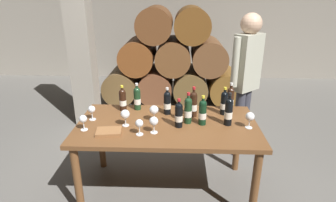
{
  "coord_description": "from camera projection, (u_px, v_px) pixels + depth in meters",
  "views": [
    {
      "loc": [
        0.1,
        -2.38,
        1.93
      ],
      "look_at": [
        0.0,
        0.2,
        0.91
      ],
      "focal_mm": 30.01,
      "sensor_mm": 36.0,
      "label": 1
    }
  ],
  "objects": [
    {
      "name": "wine_bottle_2",
      "position": [
        188.0,
        110.0,
        2.62
      ],
      "size": [
        0.07,
        0.07,
        0.3
      ],
      "color": "#19381E",
      "rests_on": "dining_table"
    },
    {
      "name": "wine_bottle_5",
      "position": [
        179.0,
        115.0,
        2.55
      ],
      "size": [
        0.07,
        0.07,
        0.27
      ],
      "color": "black",
      "rests_on": "dining_table"
    },
    {
      "name": "sommelier_presenting",
      "position": [
        246.0,
        74.0,
        3.21
      ],
      "size": [
        0.39,
        0.35,
        1.72
      ],
      "color": "#383842",
      "rests_on": "ground_plane"
    },
    {
      "name": "wine_bottle_6",
      "position": [
        193.0,
        104.0,
        2.76
      ],
      "size": [
        0.07,
        0.07,
        0.31
      ],
      "color": "black",
      "rests_on": "dining_table"
    },
    {
      "name": "stone_pillar",
      "position": [
        81.0,
        38.0,
        3.99
      ],
      "size": [
        0.32,
        0.32,
        2.6
      ],
      "primitive_type": "cube",
      "color": "gray",
      "rests_on": "ground_plane"
    },
    {
      "name": "cellar_back_wall",
      "position": [
        175.0,
        16.0,
        6.32
      ],
      "size": [
        10.0,
        0.24,
        2.8
      ],
      "primitive_type": "cube",
      "color": "gray",
      "rests_on": "ground_plane"
    },
    {
      "name": "wine_glass_3",
      "position": [
        139.0,
        124.0,
        2.41
      ],
      "size": [
        0.07,
        0.07,
        0.14
      ],
      "color": "white",
      "rests_on": "dining_table"
    },
    {
      "name": "wine_bottle_7",
      "position": [
        167.0,
        103.0,
        2.82
      ],
      "size": [
        0.07,
        0.07,
        0.28
      ],
      "color": "black",
      "rests_on": "dining_table"
    },
    {
      "name": "wine_bottle_3",
      "position": [
        123.0,
        100.0,
        2.9
      ],
      "size": [
        0.07,
        0.07,
        0.27
      ],
      "color": "black",
      "rests_on": "dining_table"
    },
    {
      "name": "barrel_stack",
      "position": [
        173.0,
        62.0,
        5.08
      ],
      "size": [
        2.49,
        0.9,
        1.69
      ],
      "color": "brown",
      "rests_on": "ground_plane"
    },
    {
      "name": "wine_bottle_0",
      "position": [
        224.0,
        103.0,
        2.81
      ],
      "size": [
        0.07,
        0.07,
        0.29
      ],
      "color": "black",
      "rests_on": "dining_table"
    },
    {
      "name": "wine_glass_6",
      "position": [
        154.0,
        122.0,
        2.44
      ],
      "size": [
        0.08,
        0.08,
        0.15
      ],
      "color": "white",
      "rests_on": "dining_table"
    },
    {
      "name": "wine_bottle_1",
      "position": [
        230.0,
        99.0,
        2.87
      ],
      "size": [
        0.07,
        0.07,
        0.31
      ],
      "color": "black",
      "rests_on": "dining_table"
    },
    {
      "name": "wine_glass_0",
      "position": [
        154.0,
        110.0,
        2.66
      ],
      "size": [
        0.09,
        0.09,
        0.16
      ],
      "color": "white",
      "rests_on": "dining_table"
    },
    {
      "name": "dining_table",
      "position": [
        167.0,
        132.0,
        2.68
      ],
      "size": [
        1.7,
        0.9,
        0.76
      ],
      "color": "brown",
      "rests_on": "ground_plane"
    },
    {
      "name": "wine_glass_4",
      "position": [
        250.0,
        117.0,
        2.53
      ],
      "size": [
        0.08,
        0.08,
        0.15
      ],
      "color": "white",
      "rests_on": "dining_table"
    },
    {
      "name": "wine_bottle_9",
      "position": [
        203.0,
        112.0,
        2.6
      ],
      "size": [
        0.07,
        0.07,
        0.29
      ],
      "color": "black",
      "rests_on": "dining_table"
    },
    {
      "name": "wine_glass_1",
      "position": [
        92.0,
        110.0,
        2.69
      ],
      "size": [
        0.07,
        0.07,
        0.15
      ],
      "color": "white",
      "rests_on": "dining_table"
    },
    {
      "name": "wine_bottle_4",
      "position": [
        229.0,
        111.0,
        2.58
      ],
      "size": [
        0.07,
        0.07,
        0.32
      ],
      "color": "black",
      "rests_on": "dining_table"
    },
    {
      "name": "tasting_notebook",
      "position": [
        109.0,
        132.0,
        2.47
      ],
      "size": [
        0.24,
        0.19,
        0.03
      ],
      "primitive_type": "cube",
      "rotation": [
        0.0,
        0.0,
        0.13
      ],
      "color": "#936038",
      "rests_on": "dining_table"
    },
    {
      "name": "wine_bottle_8",
      "position": [
        137.0,
        98.0,
        2.92
      ],
      "size": [
        0.07,
        0.07,
        0.29
      ],
      "color": "#19381E",
      "rests_on": "dining_table"
    },
    {
      "name": "wine_glass_5",
      "position": [
        83.0,
        120.0,
        2.49
      ],
      "size": [
        0.07,
        0.07,
        0.15
      ],
      "color": "white",
      "rests_on": "dining_table"
    },
    {
      "name": "ground_plane",
      "position": [
        167.0,
        189.0,
        2.93
      ],
      "size": [
        14.0,
        14.0,
        0.0
      ],
      "primitive_type": "plane",
      "color": "#66635E"
    },
    {
      "name": "wine_glass_2",
      "position": [
        125.0,
        115.0,
        2.57
      ],
      "size": [
        0.08,
        0.08,
        0.16
      ],
      "color": "white",
      "rests_on": "dining_table"
    }
  ]
}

